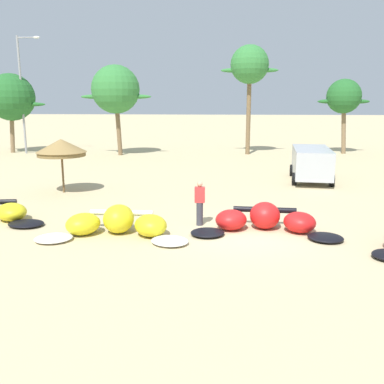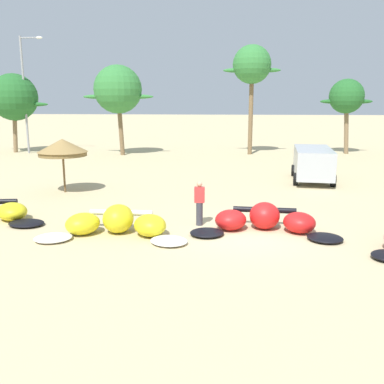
{
  "view_description": "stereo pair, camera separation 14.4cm",
  "coord_description": "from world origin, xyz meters",
  "px_view_note": "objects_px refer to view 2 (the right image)",
  "views": [
    {
      "loc": [
        -0.68,
        -13.94,
        4.41
      ],
      "look_at": [
        -2.05,
        2.0,
        1.0
      ],
      "focal_mm": 39.98,
      "sensor_mm": 36.0,
      "label": 1
    },
    {
      "loc": [
        -0.53,
        -13.93,
        4.41
      ],
      "look_at": [
        -2.05,
        2.0,
        1.0
      ],
      "focal_mm": 39.98,
      "sensor_mm": 36.0,
      "label": 2
    }
  ],
  "objects_px": {
    "palm_leftmost": "(14,98)",
    "palm_center_left": "(347,97)",
    "kite_left_of_center": "(265,221)",
    "person_by_umbrellas": "(199,203)",
    "palm_left_of_gap": "(252,66)",
    "beach_umbrella_near_van": "(62,147)",
    "palm_left": "(118,90)",
    "kite_left": "(116,224)",
    "parked_car_second": "(313,162)",
    "lamppost_west": "(26,89)"
  },
  "relations": [
    {
      "from": "parked_car_second",
      "to": "palm_left_of_gap",
      "type": "xyz_separation_m",
      "value": [
        -3.06,
        12.05,
        6.12
      ]
    },
    {
      "from": "palm_left",
      "to": "palm_left_of_gap",
      "type": "height_order",
      "value": "palm_left_of_gap"
    },
    {
      "from": "kite_left_of_center",
      "to": "lamppost_west",
      "type": "height_order",
      "value": "lamppost_west"
    },
    {
      "from": "palm_leftmost",
      "to": "palm_center_left",
      "type": "xyz_separation_m",
      "value": [
        28.14,
        1.71,
        0.03
      ]
    },
    {
      "from": "person_by_umbrellas",
      "to": "palm_left_of_gap",
      "type": "height_order",
      "value": "palm_left_of_gap"
    },
    {
      "from": "person_by_umbrellas",
      "to": "palm_left",
      "type": "height_order",
      "value": "palm_left"
    },
    {
      "from": "lamppost_west",
      "to": "kite_left",
      "type": "bearing_deg",
      "value": -58.22
    },
    {
      "from": "palm_left",
      "to": "palm_center_left",
      "type": "height_order",
      "value": "palm_left"
    },
    {
      "from": "kite_left",
      "to": "palm_left_of_gap",
      "type": "xyz_separation_m",
      "value": [
        5.27,
        22.9,
        6.84
      ]
    },
    {
      "from": "palm_left_of_gap",
      "to": "parked_car_second",
      "type": "bearing_deg",
      "value": -75.74
    },
    {
      "from": "kite_left",
      "to": "kite_left_of_center",
      "type": "xyz_separation_m",
      "value": [
        4.99,
        0.92,
        -0.01
      ]
    },
    {
      "from": "kite_left",
      "to": "palm_left_of_gap",
      "type": "relative_size",
      "value": 0.59
    },
    {
      "from": "beach_umbrella_near_van",
      "to": "lamppost_west",
      "type": "distance_m",
      "value": 18.14
    },
    {
      "from": "parked_car_second",
      "to": "person_by_umbrellas",
      "type": "bearing_deg",
      "value": -120.87
    },
    {
      "from": "kite_left_of_center",
      "to": "beach_umbrella_near_van",
      "type": "height_order",
      "value": "beach_umbrella_near_van"
    },
    {
      "from": "person_by_umbrellas",
      "to": "kite_left",
      "type": "bearing_deg",
      "value": -152.31
    },
    {
      "from": "palm_left",
      "to": "person_by_umbrellas",
      "type": "bearing_deg",
      "value": -67.64
    },
    {
      "from": "palm_leftmost",
      "to": "lamppost_west",
      "type": "xyz_separation_m",
      "value": [
        1.38,
        -0.51,
        0.68
      ]
    },
    {
      "from": "beach_umbrella_near_van",
      "to": "parked_car_second",
      "type": "bearing_deg",
      "value": 18.89
    },
    {
      "from": "palm_leftmost",
      "to": "palm_center_left",
      "type": "bearing_deg",
      "value": 3.48
    },
    {
      "from": "beach_umbrella_near_van",
      "to": "palm_left_of_gap",
      "type": "xyz_separation_m",
      "value": [
        9.65,
        16.4,
        5.0
      ]
    },
    {
      "from": "lamppost_west",
      "to": "person_by_umbrellas",
      "type": "bearing_deg",
      "value": -51.55
    },
    {
      "from": "parked_car_second",
      "to": "palm_left",
      "type": "xyz_separation_m",
      "value": [
        -13.87,
        10.56,
        4.22
      ]
    },
    {
      "from": "parked_car_second",
      "to": "palm_center_left",
      "type": "distance_m",
      "value": 14.55
    },
    {
      "from": "palm_left",
      "to": "palm_left_of_gap",
      "type": "bearing_deg",
      "value": 7.86
    },
    {
      "from": "kite_left",
      "to": "palm_left_of_gap",
      "type": "distance_m",
      "value": 24.48
    },
    {
      "from": "kite_left_of_center",
      "to": "beach_umbrella_near_van",
      "type": "distance_m",
      "value": 11.06
    },
    {
      "from": "kite_left_of_center",
      "to": "palm_left_of_gap",
      "type": "distance_m",
      "value": 23.03
    },
    {
      "from": "kite_left_of_center",
      "to": "palm_left",
      "type": "xyz_separation_m",
      "value": [
        -10.53,
        20.49,
        4.94
      ]
    },
    {
      "from": "beach_umbrella_near_van",
      "to": "palm_center_left",
      "type": "bearing_deg",
      "value": 44.93
    },
    {
      "from": "palm_leftmost",
      "to": "parked_car_second",
      "type": "bearing_deg",
      "value": -26.32
    },
    {
      "from": "palm_leftmost",
      "to": "kite_left_of_center",
      "type": "bearing_deg",
      "value": -47.12
    },
    {
      "from": "kite_left_of_center",
      "to": "palm_center_left",
      "type": "xyz_separation_m",
      "value": [
        8.23,
        23.14,
        4.37
      ]
    },
    {
      "from": "palm_left",
      "to": "palm_left_of_gap",
      "type": "xyz_separation_m",
      "value": [
        10.81,
        1.49,
        1.91
      ]
    },
    {
      "from": "kite_left",
      "to": "parked_car_second",
      "type": "height_order",
      "value": "parked_car_second"
    },
    {
      "from": "kite_left",
      "to": "palm_left",
      "type": "bearing_deg",
      "value": 104.5
    },
    {
      "from": "kite_left",
      "to": "kite_left_of_center",
      "type": "distance_m",
      "value": 5.07
    },
    {
      "from": "beach_umbrella_near_van",
      "to": "palm_leftmost",
      "type": "distance_m",
      "value": 19.19
    },
    {
      "from": "kite_left",
      "to": "palm_center_left",
      "type": "distance_m",
      "value": 27.8
    },
    {
      "from": "kite_left_of_center",
      "to": "palm_leftmost",
      "type": "distance_m",
      "value": 29.57
    },
    {
      "from": "kite_left_of_center",
      "to": "person_by_umbrellas",
      "type": "distance_m",
      "value": 2.4
    },
    {
      "from": "beach_umbrella_near_van",
      "to": "palm_left",
      "type": "height_order",
      "value": "palm_left"
    },
    {
      "from": "kite_left_of_center",
      "to": "person_by_umbrellas",
      "type": "height_order",
      "value": "person_by_umbrellas"
    },
    {
      "from": "kite_left_of_center",
      "to": "lamppost_west",
      "type": "distance_m",
      "value": 28.39
    },
    {
      "from": "kite_left_of_center",
      "to": "parked_car_second",
      "type": "height_order",
      "value": "parked_car_second"
    },
    {
      "from": "kite_left",
      "to": "parked_car_second",
      "type": "relative_size",
      "value": 1.06
    },
    {
      "from": "kite_left_of_center",
      "to": "person_by_umbrellas",
      "type": "xyz_separation_m",
      "value": [
        -2.3,
        0.49,
        0.46
      ]
    },
    {
      "from": "kite_left",
      "to": "palm_center_left",
      "type": "relative_size",
      "value": 0.84
    },
    {
      "from": "kite_left_of_center",
      "to": "palm_left",
      "type": "distance_m",
      "value": 23.56
    },
    {
      "from": "kite_left",
      "to": "lamppost_west",
      "type": "relative_size",
      "value": 0.55
    }
  ]
}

